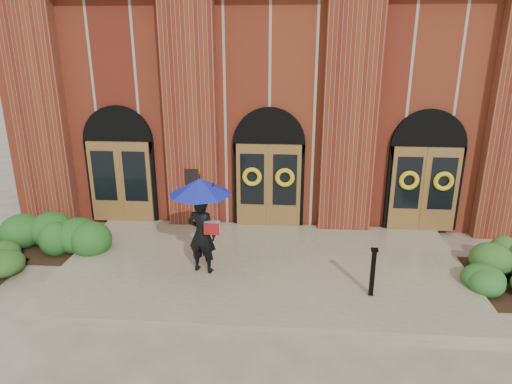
# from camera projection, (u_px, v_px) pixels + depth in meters

# --- Properties ---
(ground) EXTENTS (90.00, 90.00, 0.00)m
(ground) POSITION_uv_depth(u_px,v_px,m) (262.00, 272.00, 11.39)
(ground) COLOR tan
(ground) RESTS_ON ground
(landing) EXTENTS (10.00, 5.30, 0.15)m
(landing) POSITION_uv_depth(u_px,v_px,m) (263.00, 266.00, 11.51)
(landing) COLOR tan
(landing) RESTS_ON ground
(church_building) EXTENTS (16.20, 12.53, 7.00)m
(church_building) POSITION_uv_depth(u_px,v_px,m) (277.00, 92.00, 18.58)
(church_building) COLOR maroon
(church_building) RESTS_ON ground
(man_with_umbrella) EXTENTS (1.78, 1.78, 2.35)m
(man_with_umbrella) POSITION_uv_depth(u_px,v_px,m) (201.00, 207.00, 10.63)
(man_with_umbrella) COLOR black
(man_with_umbrella) RESTS_ON landing
(metal_post) EXTENTS (0.16, 0.16, 1.12)m
(metal_post) POSITION_uv_depth(u_px,v_px,m) (373.00, 271.00, 9.90)
(metal_post) COLOR black
(metal_post) RESTS_ON landing
(hedge_wall_left) EXTENTS (3.43, 1.37, 0.88)m
(hedge_wall_left) POSITION_uv_depth(u_px,v_px,m) (66.00, 238.00, 12.29)
(hedge_wall_left) COLOR #20541C
(hedge_wall_left) RESTS_ON ground
(hedge_front_right) EXTENTS (1.57, 1.34, 0.55)m
(hedge_front_right) POSITION_uv_depth(u_px,v_px,m) (501.00, 283.00, 10.31)
(hedge_front_right) COLOR #275D21
(hedge_front_right) RESTS_ON ground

